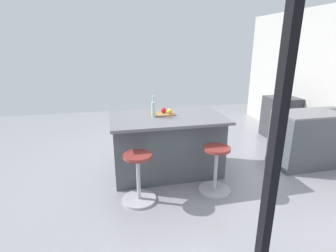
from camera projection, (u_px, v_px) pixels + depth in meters
The scene contains 12 objects.
ground_plane at pixel (163, 167), 4.31m from camera, with size 8.09×8.09×0.00m, color gray.
window_panel_rear at pixel (283, 93), 1.20m from camera, with size 6.22×0.12×2.62m.
interior_partition_left at pixel (336, 82), 4.57m from camera, with size 0.15×5.56×2.62m.
sink_cabinet at pixel (329, 137), 4.35m from camera, with size 1.92×0.60×1.19m.
oven_range at pixel (280, 117), 5.58m from camera, with size 0.60×0.61×0.88m.
kitchen_island at pixel (167, 144), 4.01m from camera, with size 1.67×1.06×0.93m.
stool_by_window at pixel (216, 171), 3.51m from camera, with size 0.44×0.44×0.65m.
stool_middle at pixel (138, 179), 3.29m from camera, with size 0.44×0.44×0.65m.
cutting_board at pixel (163, 114), 3.90m from camera, with size 0.36×0.24×0.02m, color olive.
apple_red at pixel (164, 110), 3.92m from camera, with size 0.08×0.08×0.08m, color red.
apple_yellow at pixel (170, 111), 3.86m from camera, with size 0.08×0.08×0.08m, color gold.
water_bottle at pixel (153, 109), 3.73m from camera, with size 0.06×0.06×0.31m.
Camera 1 is at (0.78, 3.83, 1.95)m, focal length 27.74 mm.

